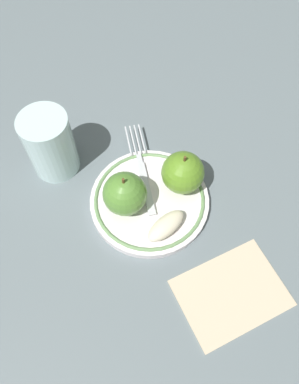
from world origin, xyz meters
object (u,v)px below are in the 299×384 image
(plate, at_px, (150,200))
(apple_slice_front, at_px, (166,226))
(napkin_folded, at_px, (232,292))
(drinking_glass, at_px, (50,144))
(fork, at_px, (142,170))
(apple_second_whole, at_px, (125,194))
(apple_red_whole, at_px, (183,173))

(plate, distance_m, apple_slice_front, 0.06)
(apple_slice_front, bearing_deg, plate, 72.18)
(plate, distance_m, napkin_folded, 0.19)
(plate, xyz_separation_m, drinking_glass, (-0.09, 0.15, 0.05))
(plate, height_order, drinking_glass, drinking_glass)
(plate, height_order, apple_slice_front, apple_slice_front)
(plate, distance_m, fork, 0.05)
(drinking_glass, bearing_deg, napkin_folded, -73.00)
(apple_second_whole, height_order, apple_slice_front, apple_second_whole)
(napkin_folded, bearing_deg, apple_red_whole, 76.77)
(apple_second_whole, height_order, napkin_folded, apple_second_whole)
(apple_red_whole, bearing_deg, fork, 123.83)
(plate, bearing_deg, apple_red_whole, -6.94)
(fork, bearing_deg, drinking_glass, 69.32)
(plate, height_order, napkin_folded, plate)
(apple_second_whole, height_order, fork, apple_second_whole)
(apple_second_whole, height_order, drinking_glass, drinking_glass)
(apple_second_whole, bearing_deg, fork, 34.36)
(plate, height_order, apple_second_whole, apple_second_whole)
(apple_red_whole, xyz_separation_m, apple_slice_front, (-0.07, -0.05, -0.02))
(plate, bearing_deg, napkin_folded, -85.28)
(plate, bearing_deg, fork, 68.87)
(apple_red_whole, bearing_deg, apple_second_whole, 168.61)
(apple_slice_front, xyz_separation_m, fork, (0.03, 0.11, -0.01))
(apple_red_whole, relative_size, drinking_glass, 0.66)
(napkin_folded, bearing_deg, drinking_glass, 107.00)
(apple_second_whole, distance_m, apple_slice_front, 0.08)
(apple_red_whole, xyz_separation_m, apple_second_whole, (-0.09, 0.02, 0.00))
(apple_slice_front, relative_size, napkin_folded, 0.46)
(apple_red_whole, height_order, apple_second_whole, same)
(apple_second_whole, relative_size, fork, 0.44)
(plate, distance_m, apple_red_whole, 0.07)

